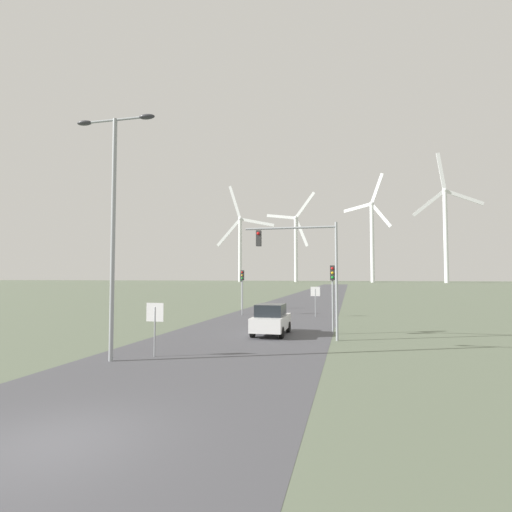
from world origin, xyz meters
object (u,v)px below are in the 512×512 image
(streetlamp, at_px, (114,206))
(wind_turbine_left, at_px, (296,242))
(traffic_light_mast_overhead, at_px, (304,256))
(wind_turbine_far_left, at_px, (240,241))
(car_approaching, at_px, (271,319))
(stop_sign_near, at_px, (155,319))
(traffic_light_post_near_right, at_px, (333,284))
(stop_sign_far, at_px, (315,296))
(wind_turbine_center, at_px, (372,234))
(traffic_light_post_mid_left, at_px, (242,283))
(traffic_light_post_near_left, at_px, (242,282))
(wind_turbine_right, at_px, (445,226))

(streetlamp, height_order, wind_turbine_left, wind_turbine_left)
(traffic_light_mast_overhead, relative_size, wind_turbine_far_left, 0.11)
(car_approaching, bearing_deg, traffic_light_mast_overhead, -30.72)
(stop_sign_near, height_order, traffic_light_post_near_right, traffic_light_post_near_right)
(traffic_light_mast_overhead, bearing_deg, traffic_light_post_near_right, 59.25)
(streetlamp, distance_m, car_approaching, 11.42)
(traffic_light_post_near_right, xyz_separation_m, wind_turbine_left, (-31.32, 219.55, 21.89))
(traffic_light_post_near_right, xyz_separation_m, car_approaching, (-3.56, -1.15, -2.11))
(stop_sign_far, bearing_deg, wind_turbine_center, 85.59)
(streetlamp, relative_size, traffic_light_post_near_right, 2.46)
(traffic_light_post_mid_left, bearing_deg, traffic_light_mast_overhead, -65.08)
(traffic_light_post_near_right, height_order, wind_turbine_far_left, wind_turbine_far_left)
(traffic_light_post_near_right, bearing_deg, wind_turbine_left, 98.12)
(wind_turbine_far_left, bearing_deg, streetlamp, -75.73)
(traffic_light_post_near_left, xyz_separation_m, traffic_light_post_mid_left, (-1.76, 6.16, -0.15))
(streetlamp, xyz_separation_m, wind_turbine_left, (-22.78, 229.38, 18.51))
(streetlamp, xyz_separation_m, car_approaching, (4.98, 8.69, -5.48))
(stop_sign_near, bearing_deg, traffic_light_post_mid_left, 96.81)
(traffic_light_post_mid_left, distance_m, traffic_light_mast_overhead, 20.98)
(stop_sign_far, bearing_deg, wind_turbine_far_left, 107.31)
(car_approaching, bearing_deg, traffic_light_post_near_left, 113.09)
(traffic_light_post_near_left, height_order, wind_turbine_left, wind_turbine_left)
(wind_turbine_center, bearing_deg, stop_sign_near, -95.43)
(traffic_light_post_mid_left, height_order, wind_turbine_right, wind_turbine_right)
(traffic_light_post_mid_left, xyz_separation_m, car_approaching, (6.68, -17.69, -1.88))
(streetlamp, xyz_separation_m, traffic_light_mast_overhead, (7.11, 7.43, -1.77))
(stop_sign_near, height_order, traffic_light_post_mid_left, traffic_light_post_mid_left)
(traffic_light_post_mid_left, bearing_deg, stop_sign_near, -83.19)
(stop_sign_far, height_order, wind_turbine_center, wind_turbine_center)
(streetlamp, xyz_separation_m, wind_turbine_far_left, (-57.26, 225.10, 18.92))
(car_approaching, bearing_deg, stop_sign_near, -116.32)
(wind_turbine_right, bearing_deg, traffic_light_post_mid_left, -108.11)
(traffic_light_post_near_right, distance_m, car_approaching, 4.30)
(streetlamp, relative_size, stop_sign_near, 4.39)
(traffic_light_post_near_right, bearing_deg, stop_sign_near, -130.15)
(traffic_light_post_mid_left, height_order, wind_turbine_left, wind_turbine_left)
(streetlamp, height_order, stop_sign_far, streetlamp)
(car_approaching, bearing_deg, wind_turbine_far_left, 106.04)
(stop_sign_near, bearing_deg, streetlamp, -136.11)
(car_approaching, height_order, wind_turbine_right, wind_turbine_right)
(wind_turbine_left, bearing_deg, traffic_light_post_near_right, -81.88)
(traffic_light_post_mid_left, bearing_deg, wind_turbine_center, 82.97)
(streetlamp, bearing_deg, traffic_light_post_near_right, 49.02)
(streetlamp, relative_size, wind_turbine_left, 0.18)
(traffic_light_post_near_left, height_order, car_approaching, traffic_light_post_near_left)
(stop_sign_near, distance_m, wind_turbine_far_left, 232.59)
(traffic_light_post_mid_left, bearing_deg, stop_sign_far, -36.92)
(streetlamp, height_order, traffic_light_post_near_right, streetlamp)
(traffic_light_mast_overhead, distance_m, car_approaching, 4.46)
(traffic_light_post_mid_left, bearing_deg, streetlamp, -86.32)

